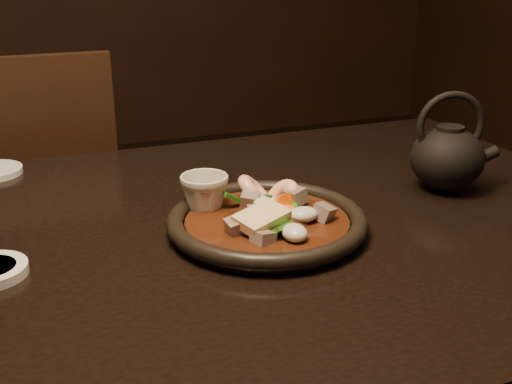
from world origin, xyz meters
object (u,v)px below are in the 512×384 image
object	(u,v)px
plate	(267,223)
teapot	(448,155)
table	(146,286)
tea_cup	(205,195)
chair	(29,224)

from	to	relation	value
plate	teapot	xyz separation A→B (m)	(0.36, 0.05, 0.05)
table	tea_cup	size ratio (longest dim) A/B	21.29
chair	tea_cup	bearing A→B (deg)	112.04
teapot	tea_cup	bearing A→B (deg)	-168.31
table	plate	world-z (taller)	plate
table	plate	bearing A→B (deg)	-12.33
chair	teapot	xyz separation A→B (m)	(0.69, -0.68, 0.30)
table	teapot	size ratio (longest dim) A/B	9.37
table	teapot	distance (m)	0.55
plate	tea_cup	size ratio (longest dim) A/B	3.98
chair	tea_cup	distance (m)	0.76
chair	table	bearing A→B (deg)	102.56
chair	teapot	distance (m)	1.02
plate	tea_cup	bearing A→B (deg)	129.59
tea_cup	teapot	xyz separation A→B (m)	(0.43, -0.03, 0.03)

